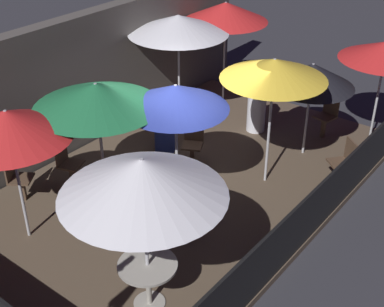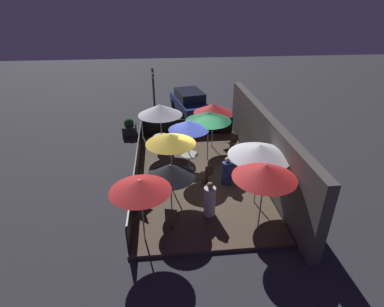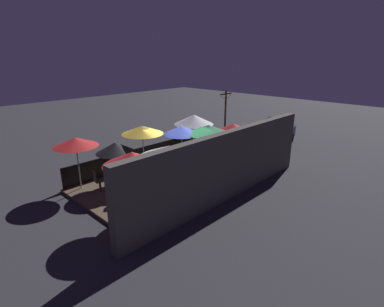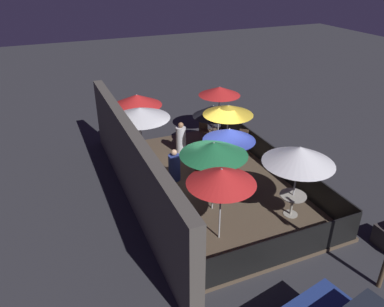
{
  "view_description": "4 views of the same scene",
  "coord_description": "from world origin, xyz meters",
  "px_view_note": "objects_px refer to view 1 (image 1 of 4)",
  "views": [
    {
      "loc": [
        -6.7,
        -5.4,
        5.89
      ],
      "look_at": [
        -0.27,
        -0.37,
        1.06
      ],
      "focal_mm": 50.0,
      "sensor_mm": 36.0,
      "label": 1
    },
    {
      "loc": [
        11.27,
        -1.37,
        7.11
      ],
      "look_at": [
        -0.49,
        -0.18,
        0.96
      ],
      "focal_mm": 28.0,
      "sensor_mm": 36.0,
      "label": 2
    },
    {
      "loc": [
        9.05,
        9.68,
        5.7
      ],
      "look_at": [
        -0.57,
        0.42,
        1.27
      ],
      "focal_mm": 28.0,
      "sensor_mm": 36.0,
      "label": 3
    },
    {
      "loc": [
        -10.51,
        5.23,
        7.43
      ],
      "look_at": [
        0.64,
        0.51,
        1.13
      ],
      "focal_mm": 35.0,
      "sensor_mm": 36.0,
      "label": 4
    }
  ],
  "objects_px": {
    "patio_umbrella_1": "(176,97)",
    "patron_1": "(257,106)",
    "patio_umbrella_4": "(178,24)",
    "patio_umbrella_6": "(96,95)",
    "patio_chair_0": "(68,162)",
    "patio_umbrella_3": "(312,75)",
    "patio_chair_2": "(193,142)",
    "patio_umbrella_8": "(7,124)",
    "patio_chair_3": "(327,115)",
    "patio_umbrella_7": "(226,12)",
    "dining_table_1": "(177,177)",
    "dining_table_0": "(148,273)",
    "patio_chair_4": "(343,161)",
    "patio_umbrella_5": "(274,69)",
    "patron_0": "(165,127)",
    "patio_chair_1": "(17,177)",
    "patio_umbrella_0": "(142,177)"
  },
  "relations": [
    {
      "from": "patio_chair_1",
      "to": "patron_1",
      "type": "xyz_separation_m",
      "value": [
        5.0,
        -1.95,
        0.11
      ]
    },
    {
      "from": "patio_chair_3",
      "to": "patio_umbrella_6",
      "type": "bearing_deg",
      "value": -8.32
    },
    {
      "from": "patio_chair_4",
      "to": "patron_0",
      "type": "height_order",
      "value": "patron_0"
    },
    {
      "from": "dining_table_1",
      "to": "patron_1",
      "type": "height_order",
      "value": "patron_1"
    },
    {
      "from": "patio_umbrella_5",
      "to": "patio_umbrella_8",
      "type": "relative_size",
      "value": 1.07
    },
    {
      "from": "patio_umbrella_7",
      "to": "patio_umbrella_8",
      "type": "xyz_separation_m",
      "value": [
        -6.45,
        -0.55,
        -0.15
      ]
    },
    {
      "from": "patio_umbrella_1",
      "to": "patio_chair_3",
      "type": "xyz_separation_m",
      "value": [
        4.04,
        -0.94,
        -1.62
      ]
    },
    {
      "from": "patio_umbrella_7",
      "to": "patio_chair_3",
      "type": "bearing_deg",
      "value": -93.74
    },
    {
      "from": "patio_umbrella_5",
      "to": "patio_chair_3",
      "type": "relative_size",
      "value": 2.62
    },
    {
      "from": "patio_umbrella_3",
      "to": "patron_1",
      "type": "distance_m",
      "value": 1.8
    },
    {
      "from": "patio_umbrella_7",
      "to": "patio_umbrella_8",
      "type": "bearing_deg",
      "value": -175.09
    },
    {
      "from": "patio_chair_0",
      "to": "patio_umbrella_4",
      "type": "bearing_deg",
      "value": 72.85
    },
    {
      "from": "patio_umbrella_0",
      "to": "patio_chair_2",
      "type": "relative_size",
      "value": 2.66
    },
    {
      "from": "patio_umbrella_6",
      "to": "dining_table_0",
      "type": "height_order",
      "value": "patio_umbrella_6"
    },
    {
      "from": "patio_umbrella_1",
      "to": "patio_umbrella_6",
      "type": "height_order",
      "value": "patio_umbrella_6"
    },
    {
      "from": "patio_umbrella_4",
      "to": "patio_umbrella_8",
      "type": "height_order",
      "value": "patio_umbrella_4"
    },
    {
      "from": "patio_umbrella_7",
      "to": "patron_1",
      "type": "xyz_separation_m",
      "value": [
        -0.89,
        -1.54,
        -1.65
      ]
    },
    {
      "from": "patio_umbrella_0",
      "to": "patio_umbrella_5",
      "type": "bearing_deg",
      "value": 5.65
    },
    {
      "from": "patio_umbrella_5",
      "to": "patron_0",
      "type": "xyz_separation_m",
      "value": [
        -0.31,
        2.3,
        -1.77
      ]
    },
    {
      "from": "patio_chair_2",
      "to": "patron_0",
      "type": "distance_m",
      "value": 0.81
    },
    {
      "from": "patio_umbrella_3",
      "to": "patio_chair_4",
      "type": "relative_size",
      "value": 2.12
    },
    {
      "from": "patio_chair_4",
      "to": "patio_chair_3",
      "type": "bearing_deg",
      "value": -105.13
    },
    {
      "from": "patio_umbrella_8",
      "to": "patio_chair_3",
      "type": "height_order",
      "value": "patio_umbrella_8"
    },
    {
      "from": "patio_chair_1",
      "to": "dining_table_0",
      "type": "bearing_deg",
      "value": -42.11
    },
    {
      "from": "patio_umbrella_0",
      "to": "patio_chair_4",
      "type": "bearing_deg",
      "value": -10.46
    },
    {
      "from": "patio_umbrella_1",
      "to": "patio_chair_4",
      "type": "distance_m",
      "value": 3.59
    },
    {
      "from": "patio_chair_1",
      "to": "patio_chair_4",
      "type": "relative_size",
      "value": 0.97
    },
    {
      "from": "patio_umbrella_6",
      "to": "dining_table_1",
      "type": "distance_m",
      "value": 2.05
    },
    {
      "from": "patio_umbrella_0",
      "to": "patio_chair_3",
      "type": "xyz_separation_m",
      "value": [
        6.16,
        0.27,
        -1.63
      ]
    },
    {
      "from": "dining_table_0",
      "to": "patio_chair_3",
      "type": "relative_size",
      "value": 0.88
    },
    {
      "from": "patron_1",
      "to": "patio_chair_3",
      "type": "bearing_deg",
      "value": 126.49
    },
    {
      "from": "patio_umbrella_3",
      "to": "patio_umbrella_5",
      "type": "distance_m",
      "value": 1.51
    },
    {
      "from": "patio_umbrella_1",
      "to": "patron_1",
      "type": "bearing_deg",
      "value": 7.37
    },
    {
      "from": "patio_umbrella_6",
      "to": "dining_table_1",
      "type": "xyz_separation_m",
      "value": [
        0.83,
        -0.97,
        -1.6
      ]
    },
    {
      "from": "patio_umbrella_0",
      "to": "patron_0",
      "type": "height_order",
      "value": "patio_umbrella_0"
    },
    {
      "from": "patio_umbrella_4",
      "to": "dining_table_1",
      "type": "height_order",
      "value": "patio_umbrella_4"
    },
    {
      "from": "dining_table_1",
      "to": "patio_chair_4",
      "type": "distance_m",
      "value": 3.19
    },
    {
      "from": "patio_umbrella_4",
      "to": "patio_chair_0",
      "type": "relative_size",
      "value": 2.69
    },
    {
      "from": "patio_umbrella_8",
      "to": "dining_table_1",
      "type": "distance_m",
      "value": 3.03
    },
    {
      "from": "patio_umbrella_3",
      "to": "patio_umbrella_5",
      "type": "bearing_deg",
      "value": 176.74
    },
    {
      "from": "patio_chair_0",
      "to": "patio_chair_1",
      "type": "relative_size",
      "value": 1.0
    },
    {
      "from": "patio_chair_0",
      "to": "patio_chair_1",
      "type": "height_order",
      "value": "patio_chair_1"
    },
    {
      "from": "patio_umbrella_1",
      "to": "patron_0",
      "type": "xyz_separation_m",
      "value": [
        1.37,
        1.47,
        -1.61
      ]
    },
    {
      "from": "patio_umbrella_6",
      "to": "patio_umbrella_7",
      "type": "relative_size",
      "value": 0.97
    },
    {
      "from": "patio_umbrella_6",
      "to": "patron_0",
      "type": "height_order",
      "value": "patio_umbrella_6"
    },
    {
      "from": "patio_chair_0",
      "to": "patron_1",
      "type": "height_order",
      "value": "patron_1"
    },
    {
      "from": "patio_umbrella_7",
      "to": "patio_chair_3",
      "type": "height_order",
      "value": "patio_umbrella_7"
    },
    {
      "from": "patio_umbrella_3",
      "to": "patio_chair_2",
      "type": "relative_size",
      "value": 2.19
    },
    {
      "from": "patio_umbrella_3",
      "to": "patio_chair_2",
      "type": "xyz_separation_m",
      "value": [
        -1.78,
        1.58,
        -1.27
      ]
    },
    {
      "from": "patio_umbrella_4",
      "to": "patio_umbrella_6",
      "type": "bearing_deg",
      "value": -160.67
    }
  ]
}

